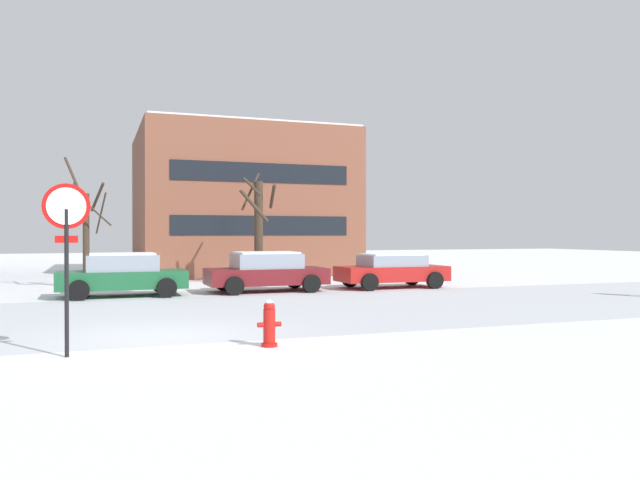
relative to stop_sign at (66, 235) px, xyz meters
The scene contains 10 objects.
ground_plane 2.99m from the stop_sign, 42.26° to the left, with size 120.00×120.00×0.00m, color white.
road_surface 5.52m from the stop_sign, 71.59° to the left, with size 80.00×8.79×0.00m.
stop_sign is the anchor object (origin of this frame).
fire_hydrant 3.79m from the stop_sign, ahead, with size 0.44×0.30×0.86m.
parked_car_green 10.42m from the stop_sign, 82.94° to the left, with size 4.08×2.09×1.43m.
parked_car_maroon 12.10m from the stop_sign, 59.14° to the left, with size 4.22×2.18×1.42m.
parked_car_red 15.11m from the stop_sign, 42.61° to the left, with size 4.17×2.04×1.31m.
tree_far_right 14.88m from the stop_sign, 63.47° to the left, with size 1.57×1.56×4.60m.
tree_far_mid 13.96m from the stop_sign, 89.56° to the left, with size 1.72×1.67×4.94m.
building_far_right 23.48m from the stop_sign, 70.66° to the left, with size 10.55×10.29×7.47m.
Camera 1 is at (-1.15, -12.61, 2.05)m, focal length 34.88 mm.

